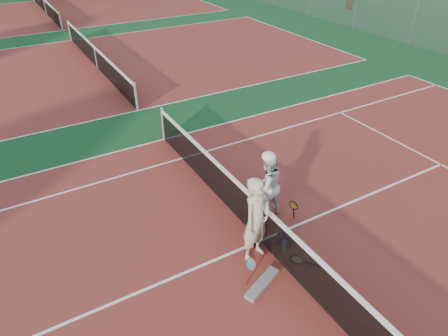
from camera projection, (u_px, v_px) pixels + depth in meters
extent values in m
plane|color=#103D1B|center=(260.00, 241.00, 8.98)|extent=(130.00, 130.00, 0.00)
cube|color=maroon|center=(260.00, 241.00, 8.98)|extent=(23.77, 10.97, 0.01)
cube|color=maroon|center=(98.00, 68.00, 18.78)|extent=(23.77, 10.97, 0.01)
cube|color=maroon|center=(47.00, 14.00, 28.58)|extent=(23.77, 10.97, 0.01)
imported|color=beige|center=(256.00, 220.00, 8.09)|extent=(0.84, 0.69, 1.97)
imported|color=silver|center=(267.00, 186.00, 9.34)|extent=(0.83, 0.65, 1.68)
cube|color=black|center=(254.00, 238.00, 8.89)|extent=(0.39, 0.33, 0.26)
cube|color=#26102B|center=(285.00, 238.00, 8.87)|extent=(0.41, 0.41, 0.28)
cube|color=slate|center=(262.00, 284.00, 7.90)|extent=(0.96, 0.56, 0.10)
cylinder|color=#C7DBFC|center=(284.00, 246.00, 8.63)|extent=(0.09, 0.09, 0.30)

